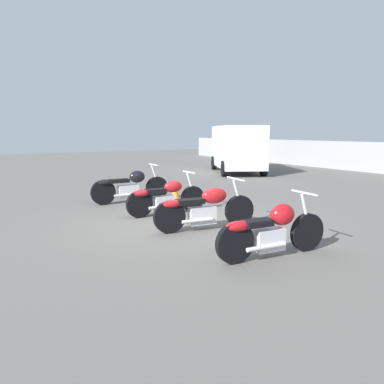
{
  "coord_description": "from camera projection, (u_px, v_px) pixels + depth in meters",
  "views": [
    {
      "loc": [
        6.99,
        -3.93,
        1.96
      ],
      "look_at": [
        0.0,
        0.24,
        0.65
      ],
      "focal_mm": 35.0,
      "sensor_mm": 36.0,
      "label": 1
    }
  ],
  "objects": [
    {
      "name": "ground_plane",
      "position": [
        183.0,
        222.0,
        8.23
      ],
      "size": [
        60.0,
        60.0,
        0.0
      ],
      "primitive_type": "plane",
      "color": "#5B5954"
    },
    {
      "name": "motorcycle_slot_0",
      "position": [
        130.0,
        186.0,
        10.46
      ],
      "size": [
        0.61,
        2.27,
        1.05
      ],
      "rotation": [
        0.0,
        0.0,
        -0.02
      ],
      "color": "black",
      "rests_on": "ground_plane"
    },
    {
      "name": "motorcycle_slot_1",
      "position": [
        165.0,
        198.0,
        8.91
      ],
      "size": [
        0.57,
        2.06,
        1.0
      ],
      "rotation": [
        0.0,
        0.0,
        0.0
      ],
      "color": "black",
      "rests_on": "ground_plane"
    },
    {
      "name": "motorcycle_slot_2",
      "position": [
        204.0,
        208.0,
        7.54
      ],
      "size": [
        0.71,
        2.2,
        1.01
      ],
      "rotation": [
        0.0,
        0.0,
        -0.13
      ],
      "color": "black",
      "rests_on": "ground_plane"
    },
    {
      "name": "motorcycle_slot_3",
      "position": [
        271.0,
        231.0,
        5.86
      ],
      "size": [
        0.58,
        2.05,
        1.0
      ],
      "rotation": [
        0.0,
        0.0,
        -0.08
      ],
      "color": "black",
      "rests_on": "ground_plane"
    },
    {
      "name": "parked_van",
      "position": [
        237.0,
        147.0,
        18.05
      ],
      "size": [
        4.78,
        3.62,
        2.25
      ],
      "rotation": [
        0.0,
        0.0,
        1.12
      ],
      "color": "silver",
      "rests_on": "ground_plane"
    },
    {
      "name": "traffic_cone_far",
      "position": [
        175.0,
        194.0,
        10.45
      ],
      "size": [
        0.35,
        0.35,
        0.51
      ],
      "color": "orange",
      "rests_on": "ground_plane"
    }
  ]
}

